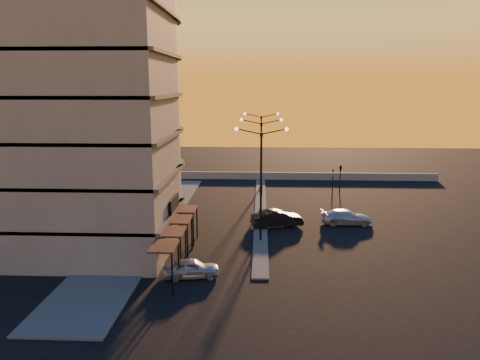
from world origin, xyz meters
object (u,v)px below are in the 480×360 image
streetlamp_mid (261,157)px  traffic_light_main (261,199)px  car_hatchback (191,268)px  car_sedan (277,218)px  car_wagon (346,217)px

streetlamp_mid → traffic_light_main: bearing=-90.0°
streetlamp_mid → car_hatchback: (-4.69, -17.77, -4.94)m
streetlamp_mid → traffic_light_main: size_ratio=2.24×
car_sedan → car_wagon: 6.58m
traffic_light_main → car_hatchback: size_ratio=1.10×
car_wagon → traffic_light_main: bearing=105.3°
car_hatchback → car_wagon: car_wagon is taller
traffic_light_main → car_wagon: 8.60m
car_hatchback → car_wagon: 18.09m
streetlamp_mid → car_sedan: 7.78m
streetlamp_mid → car_hatchback: 19.03m
streetlamp_mid → car_wagon: size_ratio=2.01×
car_hatchback → car_wagon: bearing=-54.9°
car_sedan → streetlamp_mid: bearing=-0.6°
streetlamp_mid → car_wagon: streetlamp_mid is taller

